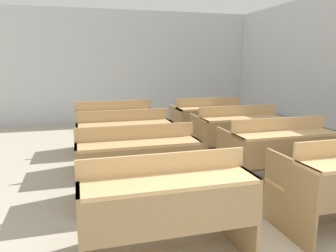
{
  "coord_description": "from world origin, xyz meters",
  "views": [
    {
      "loc": [
        -1.33,
        -1.14,
        1.54
      ],
      "look_at": [
        -0.28,
        2.62,
        0.76
      ],
      "focal_mm": 35.0,
      "sensor_mm": 36.0,
      "label": 1
    }
  ],
  "objects_px": {
    "bench_back_right": "(209,119)",
    "bench_front_left": "(164,203)",
    "bench_second_left": "(137,160)",
    "bench_back_left": "(114,123)",
    "bench_third_right": "(237,131)",
    "wastepaper_bin": "(269,122)",
    "bench_third_left": "(124,138)",
    "bench_second_right": "(278,149)"
  },
  "relations": [
    {
      "from": "bench_front_left",
      "to": "wastepaper_bin",
      "type": "xyz_separation_m",
      "value": [
        3.58,
        4.16,
        -0.3
      ]
    },
    {
      "from": "bench_second_left",
      "to": "bench_third_right",
      "type": "height_order",
      "value": "same"
    },
    {
      "from": "bench_third_right",
      "to": "bench_second_right",
      "type": "bearing_deg",
      "value": -91.5
    },
    {
      "from": "bench_third_right",
      "to": "wastepaper_bin",
      "type": "bearing_deg",
      "value": 46.81
    },
    {
      "from": "bench_back_right",
      "to": "wastepaper_bin",
      "type": "height_order",
      "value": "bench_back_right"
    },
    {
      "from": "bench_third_left",
      "to": "wastepaper_bin",
      "type": "relative_size",
      "value": 3.81
    },
    {
      "from": "bench_second_right",
      "to": "bench_third_left",
      "type": "distance_m",
      "value": 2.08
    },
    {
      "from": "bench_third_left",
      "to": "bench_back_right",
      "type": "xyz_separation_m",
      "value": [
        1.75,
        1.09,
        0.0
      ]
    },
    {
      "from": "bench_front_left",
      "to": "bench_back_right",
      "type": "distance_m",
      "value": 3.78
    },
    {
      "from": "bench_second_right",
      "to": "bench_back_right",
      "type": "bearing_deg",
      "value": 89.72
    },
    {
      "from": "bench_second_left",
      "to": "bench_back_left",
      "type": "bearing_deg",
      "value": 89.8
    },
    {
      "from": "bench_third_left",
      "to": "bench_back_right",
      "type": "bearing_deg",
      "value": 32.02
    },
    {
      "from": "wastepaper_bin",
      "to": "bench_second_right",
      "type": "bearing_deg",
      "value": -121.09
    },
    {
      "from": "bench_third_left",
      "to": "bench_back_right",
      "type": "height_order",
      "value": "same"
    },
    {
      "from": "bench_back_left",
      "to": "bench_back_right",
      "type": "distance_m",
      "value": 1.75
    },
    {
      "from": "bench_front_left",
      "to": "bench_back_left",
      "type": "xyz_separation_m",
      "value": [
        -0.0,
        3.36,
        0.0
      ]
    },
    {
      "from": "bench_third_right",
      "to": "wastepaper_bin",
      "type": "distance_m",
      "value": 2.66
    },
    {
      "from": "bench_front_left",
      "to": "wastepaper_bin",
      "type": "relative_size",
      "value": 3.81
    },
    {
      "from": "bench_third_right",
      "to": "bench_third_left",
      "type": "bearing_deg",
      "value": 179.28
    },
    {
      "from": "bench_front_left",
      "to": "bench_second_right",
      "type": "height_order",
      "value": "same"
    },
    {
      "from": "bench_third_left",
      "to": "wastepaper_bin",
      "type": "height_order",
      "value": "bench_third_left"
    },
    {
      "from": "bench_back_left",
      "to": "wastepaper_bin",
      "type": "bearing_deg",
      "value": 12.51
    },
    {
      "from": "bench_second_right",
      "to": "bench_back_left",
      "type": "xyz_separation_m",
      "value": [
        -1.74,
        2.25,
        0.0
      ]
    },
    {
      "from": "bench_third_right",
      "to": "bench_back_left",
      "type": "relative_size",
      "value": 1.0
    },
    {
      "from": "bench_back_right",
      "to": "wastepaper_bin",
      "type": "relative_size",
      "value": 3.81
    },
    {
      "from": "bench_second_left",
      "to": "bench_second_right",
      "type": "xyz_separation_m",
      "value": [
        1.75,
        -0.02,
        0.0
      ]
    },
    {
      "from": "bench_second_right",
      "to": "wastepaper_bin",
      "type": "bearing_deg",
      "value": 58.91
    },
    {
      "from": "bench_second_right",
      "to": "wastepaper_bin",
      "type": "xyz_separation_m",
      "value": [
        1.84,
        3.04,
        -0.3
      ]
    },
    {
      "from": "bench_second_left",
      "to": "bench_back_right",
      "type": "xyz_separation_m",
      "value": [
        1.76,
        2.21,
        0.0
      ]
    },
    {
      "from": "bench_third_left",
      "to": "bench_back_right",
      "type": "distance_m",
      "value": 2.06
    },
    {
      "from": "bench_third_left",
      "to": "bench_front_left",
      "type": "bearing_deg",
      "value": -90.12
    },
    {
      "from": "bench_back_right",
      "to": "bench_third_right",
      "type": "bearing_deg",
      "value": -89.05
    },
    {
      "from": "bench_third_left",
      "to": "bench_back_left",
      "type": "height_order",
      "value": "same"
    },
    {
      "from": "bench_front_left",
      "to": "bench_second_right",
      "type": "xyz_separation_m",
      "value": [
        1.74,
        1.11,
        0.0
      ]
    },
    {
      "from": "bench_third_left",
      "to": "bench_third_right",
      "type": "distance_m",
      "value": 1.76
    },
    {
      "from": "bench_back_right",
      "to": "bench_second_left",
      "type": "bearing_deg",
      "value": -128.54
    },
    {
      "from": "bench_third_left",
      "to": "wastepaper_bin",
      "type": "xyz_separation_m",
      "value": [
        3.57,
        1.9,
        -0.3
      ]
    },
    {
      "from": "bench_front_left",
      "to": "bench_back_right",
      "type": "height_order",
      "value": "same"
    },
    {
      "from": "bench_second_left",
      "to": "bench_back_left",
      "type": "height_order",
      "value": "same"
    },
    {
      "from": "bench_second_left",
      "to": "bench_front_left",
      "type": "bearing_deg",
      "value": -89.46
    },
    {
      "from": "bench_back_left",
      "to": "bench_third_right",
      "type": "bearing_deg",
      "value": -32.53
    },
    {
      "from": "bench_back_right",
      "to": "bench_front_left",
      "type": "bearing_deg",
      "value": -117.61
    }
  ]
}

